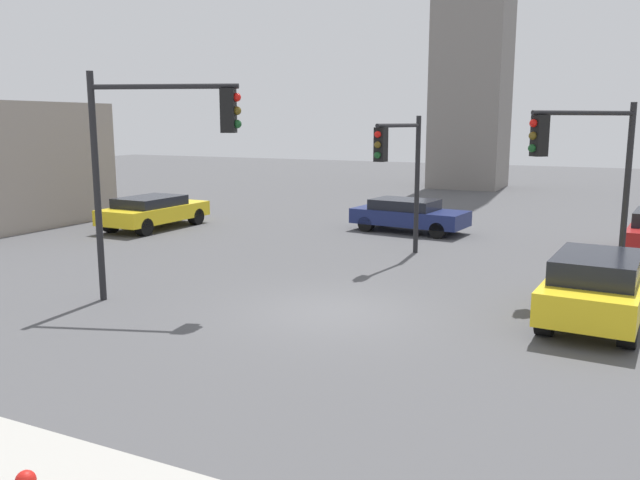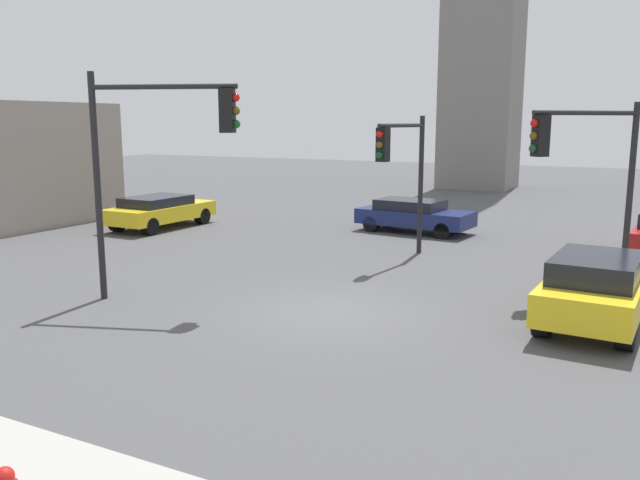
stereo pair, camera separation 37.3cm
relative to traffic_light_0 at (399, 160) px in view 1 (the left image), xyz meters
name	(u,v)px [view 1 (the left image)]	position (x,y,z in m)	size (l,w,h in m)	color
ground_plane	(331,312)	(0.57, -6.20, -3.17)	(109.51, 109.51, 0.00)	#4C4C4F
traffic_light_0	(399,160)	(0.00, 0.00, 0.00)	(0.60, 2.90, 4.52)	black
traffic_light_1	(159,142)	(-3.42, -7.16, 0.69)	(3.46, 1.37, 5.49)	black
traffic_light_2	(584,158)	(5.44, -1.56, 0.25)	(2.31, 2.41, 4.83)	black
car_0	(154,211)	(-11.04, 1.44, -2.44)	(2.21, 4.74, 1.33)	yellow
car_2	(408,214)	(-1.37, 5.23, -2.47)	(4.64, 2.35, 1.30)	navy
car_4	(596,286)	(6.08, -4.31, -2.36)	(2.14, 4.60, 1.53)	yellow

